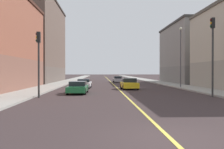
{
  "coord_description": "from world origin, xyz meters",
  "views": [
    {
      "loc": [
        -2.3,
        -8.29,
        2.2
      ],
      "look_at": [
        0.09,
        42.53,
        1.65
      ],
      "focal_mm": 40.39,
      "sensor_mm": 36.0,
      "label": 1
    }
  ],
  "objects_px": {
    "car_silver": "(118,79)",
    "building_left_mid": "(199,54)",
    "street_lamp_left_near": "(181,51)",
    "car_white": "(84,84)",
    "car_yellow": "(129,84)",
    "traffic_light_left_near": "(213,47)",
    "car_green": "(78,87)",
    "traffic_light_right_near": "(38,55)",
    "building_right_midblock": "(30,42)"
  },
  "relations": [
    {
      "from": "car_silver",
      "to": "building_left_mid",
      "type": "bearing_deg",
      "value": -15.91
    },
    {
      "from": "street_lamp_left_near",
      "to": "car_white",
      "type": "height_order",
      "value": "street_lamp_left_near"
    },
    {
      "from": "street_lamp_left_near",
      "to": "car_yellow",
      "type": "relative_size",
      "value": 1.99
    },
    {
      "from": "traffic_light_left_near",
      "to": "car_green",
      "type": "xyz_separation_m",
      "value": [
        -12.01,
        4.09,
        -3.78
      ]
    },
    {
      "from": "traffic_light_left_near",
      "to": "car_silver",
      "type": "bearing_deg",
      "value": 100.87
    },
    {
      "from": "traffic_light_left_near",
      "to": "car_green",
      "type": "distance_m",
      "value": 13.24
    },
    {
      "from": "street_lamp_left_near",
      "to": "car_silver",
      "type": "relative_size",
      "value": 1.87
    },
    {
      "from": "car_silver",
      "to": "car_green",
      "type": "relative_size",
      "value": 0.94
    },
    {
      "from": "traffic_light_left_near",
      "to": "car_green",
      "type": "relative_size",
      "value": 1.51
    },
    {
      "from": "car_yellow",
      "to": "car_silver",
      "type": "relative_size",
      "value": 0.94
    },
    {
      "from": "traffic_light_right_near",
      "to": "car_green",
      "type": "xyz_separation_m",
      "value": [
        2.95,
        4.09,
        -3.02
      ]
    },
    {
      "from": "building_right_midblock",
      "to": "car_white",
      "type": "distance_m",
      "value": 24.56
    },
    {
      "from": "car_silver",
      "to": "car_green",
      "type": "xyz_separation_m",
      "value": [
        -5.93,
        -27.56,
        0.0
      ]
    },
    {
      "from": "street_lamp_left_near",
      "to": "building_right_midblock",
      "type": "bearing_deg",
      "value": 141.42
    },
    {
      "from": "car_green",
      "to": "car_yellow",
      "type": "bearing_deg",
      "value": 45.07
    },
    {
      "from": "traffic_light_left_near",
      "to": "car_green",
      "type": "height_order",
      "value": "traffic_light_left_near"
    },
    {
      "from": "car_silver",
      "to": "car_yellow",
      "type": "bearing_deg",
      "value": -90.13
    },
    {
      "from": "building_right_midblock",
      "to": "street_lamp_left_near",
      "type": "relative_size",
      "value": 3.02
    },
    {
      "from": "traffic_light_left_near",
      "to": "building_left_mid",
      "type": "bearing_deg",
      "value": 70.57
    },
    {
      "from": "building_right_midblock",
      "to": "street_lamp_left_near",
      "type": "distance_m",
      "value": 32.84
    },
    {
      "from": "traffic_light_right_near",
      "to": "traffic_light_left_near",
      "type": "bearing_deg",
      "value": 0.0
    },
    {
      "from": "traffic_light_left_near",
      "to": "traffic_light_right_near",
      "type": "bearing_deg",
      "value": 180.0
    },
    {
      "from": "car_yellow",
      "to": "car_silver",
      "type": "distance_m",
      "value": 21.66
    },
    {
      "from": "building_left_mid",
      "to": "car_white",
      "type": "height_order",
      "value": "building_left_mid"
    },
    {
      "from": "traffic_light_right_near",
      "to": "car_yellow",
      "type": "height_order",
      "value": "traffic_light_right_near"
    },
    {
      "from": "building_left_mid",
      "to": "street_lamp_left_near",
      "type": "height_order",
      "value": "building_left_mid"
    },
    {
      "from": "building_left_mid",
      "to": "traffic_light_left_near",
      "type": "xyz_separation_m",
      "value": [
        -9.59,
        -27.19,
        -1.36
      ]
    },
    {
      "from": "building_right_midblock",
      "to": "building_left_mid",
      "type": "bearing_deg",
      "value": -8.36
    },
    {
      "from": "car_yellow",
      "to": "car_green",
      "type": "bearing_deg",
      "value": -134.93
    },
    {
      "from": "car_white",
      "to": "building_left_mid",
      "type": "bearing_deg",
      "value": 34.12
    },
    {
      "from": "street_lamp_left_near",
      "to": "car_yellow",
      "type": "distance_m",
      "value": 8.53
    },
    {
      "from": "street_lamp_left_near",
      "to": "car_silver",
      "type": "bearing_deg",
      "value": 109.69
    },
    {
      "from": "street_lamp_left_near",
      "to": "car_silver",
      "type": "xyz_separation_m",
      "value": [
        -7.09,
        19.82,
        -4.33
      ]
    },
    {
      "from": "car_yellow",
      "to": "traffic_light_right_near",
      "type": "bearing_deg",
      "value": -131.47
    },
    {
      "from": "car_yellow",
      "to": "car_silver",
      "type": "bearing_deg",
      "value": 89.87
    },
    {
      "from": "traffic_light_left_near",
      "to": "street_lamp_left_near",
      "type": "bearing_deg",
      "value": 85.1
    },
    {
      "from": "car_white",
      "to": "building_right_midblock",
      "type": "bearing_deg",
      "value": 122.7
    },
    {
      "from": "traffic_light_right_near",
      "to": "car_white",
      "type": "distance_m",
      "value": 13.31
    },
    {
      "from": "building_left_mid",
      "to": "car_white",
      "type": "relative_size",
      "value": 3.83
    },
    {
      "from": "building_right_midblock",
      "to": "car_silver",
      "type": "bearing_deg",
      "value": -1.7
    },
    {
      "from": "traffic_light_left_near",
      "to": "traffic_light_right_near",
      "type": "distance_m",
      "value": 14.98
    },
    {
      "from": "building_right_midblock",
      "to": "car_green",
      "type": "relative_size",
      "value": 5.3
    },
    {
      "from": "building_left_mid",
      "to": "car_white",
      "type": "distance_m",
      "value": 26.5
    },
    {
      "from": "building_left_mid",
      "to": "car_green",
      "type": "relative_size",
      "value": 3.82
    },
    {
      "from": "building_right_midblock",
      "to": "car_white",
      "type": "xyz_separation_m",
      "value": [
        12.58,
        -19.59,
        -7.8
      ]
    },
    {
      "from": "traffic_light_right_near",
      "to": "street_lamp_left_near",
      "type": "relative_size",
      "value": 0.69
    },
    {
      "from": "car_green",
      "to": "car_silver",
      "type": "bearing_deg",
      "value": 77.86
    },
    {
      "from": "car_white",
      "to": "car_green",
      "type": "distance_m",
      "value": 8.51
    },
    {
      "from": "building_right_midblock",
      "to": "car_green",
      "type": "height_order",
      "value": "building_right_midblock"
    },
    {
      "from": "car_green",
      "to": "traffic_light_right_near",
      "type": "bearing_deg",
      "value": -125.76
    }
  ]
}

